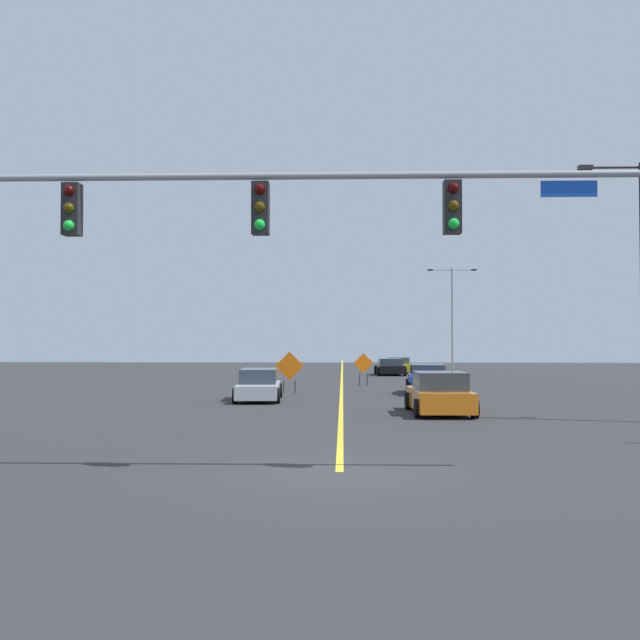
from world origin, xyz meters
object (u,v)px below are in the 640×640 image
Objects in this scene: construction_sign_right_shoulder at (290,367)px; car_black_approaching at (390,367)px; construction_sign_median_near at (363,365)px; traffic_signal_assembly at (167,225)px; car_orange_far at (440,395)px; car_silver_distant at (259,385)px; car_yellow_near at (398,365)px; car_blue_mid at (427,380)px; street_lamp_mid_left at (452,309)px.

construction_sign_right_shoulder is 0.48× the size of car_black_approaching.
traffic_signal_assembly is at bearing -99.67° from construction_sign_median_near.
traffic_signal_assembly reaches higher than car_orange_far.
construction_sign_median_near reaches higher than car_silver_distant.
car_silver_distant is (-7.03, 5.54, -0.03)m from car_orange_far.
car_yellow_near is 22.53m from car_blue_mid.
car_black_approaching is 0.91× the size of car_silver_distant.
traffic_signal_assembly reaches higher than construction_sign_right_shoulder.
street_lamp_mid_left is 4.37× the size of construction_sign_right_shoulder.
street_lamp_mid_left is at bearing 69.23° from construction_sign_median_near.
car_blue_mid is (2.89, -6.39, -0.49)m from construction_sign_median_near.
street_lamp_mid_left is at bearing 80.83° from car_orange_far.
construction_sign_median_near is 0.91× the size of construction_sign_right_shoulder.
traffic_signal_assembly is 44.51m from car_yellow_near.
car_blue_mid is (-0.28, -22.53, 0.09)m from car_yellow_near.
construction_sign_median_near is 16.17m from car_orange_far.
street_lamp_mid_left is 29.36m from car_blue_mid.
construction_sign_median_near is at bearing -100.64° from car_black_approaching.
car_silver_distant is at bearing -103.38° from construction_sign_right_shoulder.
construction_sign_median_near is at bearing -110.77° from street_lamp_mid_left.
car_black_approaching is at bearing 71.78° from construction_sign_right_shoulder.
construction_sign_right_shoulder reaches higher than car_yellow_near.
street_lamp_mid_left is 35.43m from car_silver_distant.
car_blue_mid is at bearing -90.71° from car_yellow_near.
car_blue_mid is at bearing 86.04° from car_orange_far.
construction_sign_right_shoulder reaches higher than car_blue_mid.
construction_sign_median_near is at bearing 97.92° from car_orange_far.
traffic_signal_assembly is 3.70× the size of car_blue_mid.
construction_sign_median_near is at bearing -101.11° from car_yellow_near.
construction_sign_right_shoulder reaches higher than car_orange_far.
car_yellow_near is 0.94× the size of car_silver_distant.
traffic_signal_assembly is 7.53× the size of construction_sign_right_shoulder.
construction_sign_right_shoulder is 6.71m from car_blue_mid.
car_yellow_near is 1.03× the size of car_black_approaching.
car_yellow_near is 1.04× the size of car_blue_mid.
traffic_signal_assembly is 40.60m from car_black_approaching.
traffic_signal_assembly is 3.55× the size of car_yellow_near.
car_blue_mid is 8.71m from car_silver_distant.
construction_sign_right_shoulder is at bearing 76.62° from car_silver_distant.
traffic_signal_assembly is 3.51× the size of car_orange_far.
construction_sign_median_near is at bearing 65.39° from car_silver_distant.
construction_sign_right_shoulder is at bearing -121.34° from construction_sign_median_near.
construction_sign_median_near is at bearing 114.35° from car_blue_mid.
car_silver_distant is at bearing -112.03° from street_lamp_mid_left.
traffic_signal_assembly reaches higher than car_black_approaching.
construction_sign_right_shoulder is (-12.17, -28.31, -4.00)m from street_lamp_mid_left.
car_blue_mid is at bearing -65.65° from construction_sign_median_near.
street_lamp_mid_left reaches higher than traffic_signal_assembly.
car_yellow_near is at bearing 89.29° from car_blue_mid.
construction_sign_right_shoulder is 0.47× the size of car_yellow_near.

